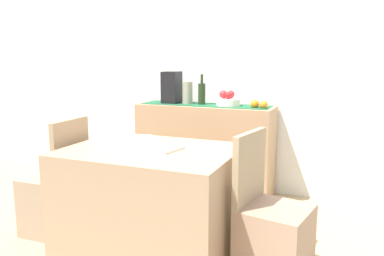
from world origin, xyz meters
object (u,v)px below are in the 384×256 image
at_px(sideboard_console, 205,149).
at_px(coffee_maker, 172,88).
at_px(chair_near_window, 56,199).
at_px(coffee_cup, 146,142).
at_px(fruit_bowl, 228,102).
at_px(chair_by_corner, 272,236).
at_px(wine_bottle, 202,93).
at_px(ceramic_vase, 187,93).
at_px(dining_table, 151,201).
at_px(open_book, 159,148).

height_order(sideboard_console, coffee_maker, coffee_maker).
bearing_deg(sideboard_console, chair_near_window, -119.39).
xyz_separation_m(coffee_maker, coffee_cup, (0.43, -1.32, -0.26)).
height_order(fruit_bowl, chair_near_window, fruit_bowl).
distance_m(coffee_maker, chair_by_corner, 2.00).
distance_m(wine_bottle, ceramic_vase, 0.15).
xyz_separation_m(wine_bottle, chair_by_corner, (0.97, -1.31, -0.73)).
bearing_deg(coffee_maker, ceramic_vase, 0.00).
height_order(ceramic_vase, chair_near_window, ceramic_vase).
height_order(ceramic_vase, chair_by_corner, ceramic_vase).
bearing_deg(wine_bottle, fruit_bowl, -0.00).
relative_size(fruit_bowl, dining_table, 0.20).
bearing_deg(coffee_cup, dining_table, 18.13).
relative_size(open_book, chair_near_window, 0.31).
distance_m(ceramic_vase, chair_by_corner, 1.87).
bearing_deg(open_book, fruit_bowl, 97.98).
height_order(coffee_cup, chair_by_corner, chair_by_corner).
relative_size(dining_table, coffee_cup, 12.65).
bearing_deg(dining_table, sideboard_console, 94.17).
xyz_separation_m(dining_table, chair_by_corner, (0.83, 0.00, -0.10)).
bearing_deg(coffee_cup, fruit_bowl, 82.74).
height_order(dining_table, open_book, open_book).
relative_size(sideboard_console, dining_table, 1.18).
bearing_deg(sideboard_console, coffee_cup, -87.12).
distance_m(sideboard_console, open_book, 1.33).
bearing_deg(chair_by_corner, ceramic_vase, 130.52).
bearing_deg(open_book, coffee_cup, -147.57).
relative_size(sideboard_console, chair_by_corner, 1.50).
distance_m(fruit_bowl, wine_bottle, 0.28).
xyz_separation_m(ceramic_vase, chair_by_corner, (1.12, -1.31, -0.73)).
xyz_separation_m(dining_table, chair_near_window, (-0.83, 0.00, -0.10)).
height_order(wine_bottle, open_book, wine_bottle).
distance_m(ceramic_vase, coffee_cup, 1.36).
height_order(ceramic_vase, dining_table, ceramic_vase).
height_order(open_book, coffee_cup, coffee_cup).
xyz_separation_m(wine_bottle, chair_near_window, (-0.70, -1.31, -0.73)).
distance_m(fruit_bowl, dining_table, 1.43).
bearing_deg(coffee_maker, sideboard_console, 0.00).
distance_m(coffee_maker, coffee_cup, 1.41).
height_order(sideboard_console, fruit_bowl, fruit_bowl).
bearing_deg(fruit_bowl, sideboard_console, 180.00).
distance_m(coffee_cup, chair_by_corner, 1.01).
relative_size(open_book, coffee_cup, 3.10).
height_order(fruit_bowl, coffee_cup, fruit_bowl).
distance_m(ceramic_vase, chair_near_window, 1.60).
height_order(wine_bottle, ceramic_vase, wine_bottle).
xyz_separation_m(sideboard_console, ceramic_vase, (-0.19, 0.00, 0.56)).
height_order(coffee_maker, chair_near_window, coffee_maker).
bearing_deg(wine_bottle, sideboard_console, -0.00).
bearing_deg(ceramic_vase, coffee_cup, -79.09).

